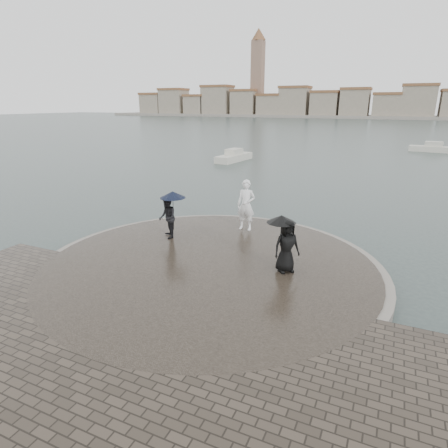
% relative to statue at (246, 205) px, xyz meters
% --- Properties ---
extents(ground, '(400.00, 400.00, 0.00)m').
position_rel_statue_xyz_m(ground, '(0.17, -7.58, -1.51)').
color(ground, '#2B3835').
rests_on(ground, ground).
extents(kerb_ring, '(12.50, 12.50, 0.32)m').
position_rel_statue_xyz_m(kerb_ring, '(0.17, -4.08, -1.35)').
color(kerb_ring, gray).
rests_on(kerb_ring, ground).
extents(quay_tip, '(11.90, 11.90, 0.36)m').
position_rel_statue_xyz_m(quay_tip, '(0.17, -4.08, -1.33)').
color(quay_tip, '#2D261E').
rests_on(quay_tip, ground).
extents(statue, '(0.85, 0.56, 2.30)m').
position_rel_statue_xyz_m(statue, '(0.00, 0.00, 0.00)').
color(statue, white).
rests_on(statue, quay_tip).
extents(visitor_left, '(1.34, 1.20, 2.04)m').
position_rel_statue_xyz_m(visitor_left, '(-2.58, -2.40, -0.01)').
color(visitor_left, black).
rests_on(visitor_left, quay_tip).
extents(visitor_right, '(1.29, 1.13, 1.95)m').
position_rel_statue_xyz_m(visitor_right, '(2.83, -3.61, -0.03)').
color(visitor_right, black).
rests_on(visitor_right, quay_tip).
extents(far_skyline, '(260.00, 20.00, 37.00)m').
position_rel_statue_xyz_m(far_skyline, '(-6.12, 153.13, 4.10)').
color(far_skyline, gray).
rests_on(far_skyline, ground).
extents(boats, '(23.88, 21.70, 1.50)m').
position_rel_statue_xyz_m(boats, '(0.15, 30.62, -1.13)').
color(boats, beige).
rests_on(boats, ground).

